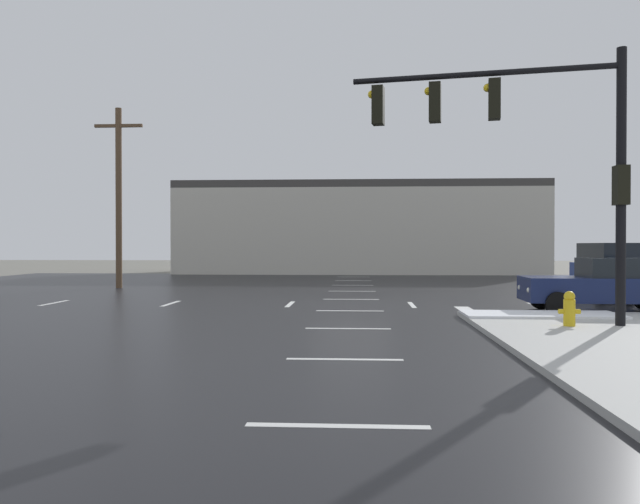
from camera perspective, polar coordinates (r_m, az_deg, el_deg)
ground_plane at (r=20.93m, az=2.76°, el=-4.79°), size 120.00×120.00×0.00m
road_asphalt at (r=20.93m, az=2.76°, el=-4.77°), size 44.00×44.00×0.02m
snow_strip_curbside at (r=17.60m, az=19.20°, el=-5.30°), size 4.00×1.60×0.06m
lane_markings at (r=19.58m, az=6.26°, el=-5.10°), size 36.15×36.15×0.01m
traffic_signal_mast at (r=15.94m, az=18.15°, el=9.79°), size 6.24×1.41×6.33m
fire_hydrant at (r=15.52m, az=21.46°, el=-4.74°), size 0.48×0.26×0.79m
strip_building_background at (r=45.35m, az=3.51°, el=2.09°), size 24.92×8.00×6.26m
sedan_navy at (r=20.19m, az=24.53°, el=-2.62°), size 4.58×2.13×1.58m
suv_blue at (r=25.03m, az=24.97°, el=-1.46°), size 2.44×4.94×2.03m
utility_pole_far at (r=30.38m, az=-17.61°, el=5.00°), size 2.20×0.28×8.19m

